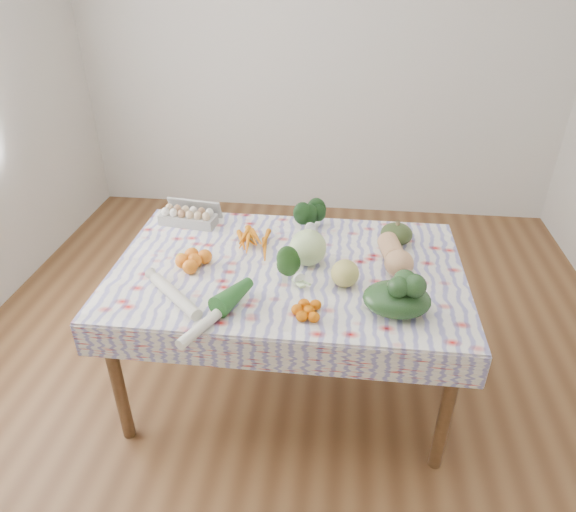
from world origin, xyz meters
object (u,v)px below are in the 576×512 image
(grapefruit, at_px, (345,273))
(egg_carton, at_px, (188,217))
(cabbage, at_px, (308,248))
(butternut_squash, at_px, (395,253))
(dining_table, at_px, (288,281))
(kabocha_squash, at_px, (396,234))

(grapefruit, bearing_deg, egg_carton, 150.14)
(egg_carton, distance_m, cabbage, 0.76)
(grapefruit, bearing_deg, cabbage, 137.19)
(egg_carton, bearing_deg, butternut_squash, -7.49)
(dining_table, height_order, egg_carton, egg_carton)
(dining_table, bearing_deg, cabbage, 23.30)
(dining_table, height_order, cabbage, cabbage)
(egg_carton, relative_size, butternut_squash, 1.05)
(egg_carton, xyz_separation_m, butternut_squash, (1.10, -0.30, 0.03))
(dining_table, relative_size, kabocha_squash, 9.84)
(butternut_squash, distance_m, grapefruit, 0.30)
(dining_table, height_order, kabocha_squash, kabocha_squash)
(cabbage, height_order, butternut_squash, cabbage)
(kabocha_squash, height_order, cabbage, cabbage)
(egg_carton, bearing_deg, kabocha_squash, 3.79)
(kabocha_squash, height_order, butternut_squash, butternut_squash)
(egg_carton, bearing_deg, dining_table, -23.99)
(kabocha_squash, xyz_separation_m, butternut_squash, (-0.02, -0.22, 0.01))
(butternut_squash, bearing_deg, dining_table, 177.51)
(egg_carton, relative_size, grapefruit, 2.44)
(butternut_squash, bearing_deg, grapefruit, -149.98)
(kabocha_squash, xyz_separation_m, cabbage, (-0.43, -0.25, 0.03))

